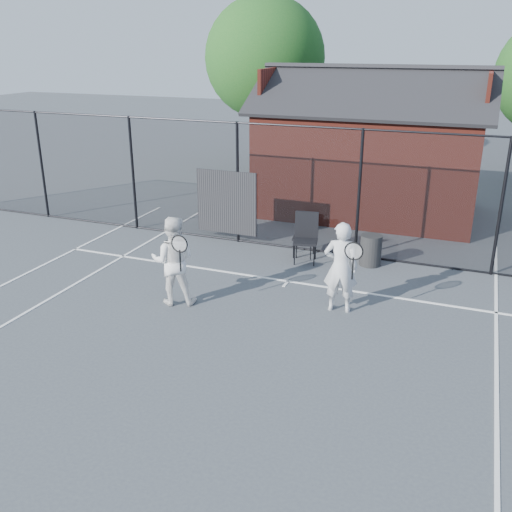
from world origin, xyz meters
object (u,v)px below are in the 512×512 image
(player_front, at_px, (341,267))
(chair_left, at_px, (304,236))
(clubhouse, at_px, (371,158))
(player_back, at_px, (173,261))
(chair_right, at_px, (306,239))
(waste_bin, at_px, (371,250))

(player_front, xyz_separation_m, chair_left, (-1.48, 2.55, -0.37))
(clubhouse, height_order, player_front, clubhouse)
(player_back, distance_m, chair_right, 3.48)
(player_back, height_order, waste_bin, player_back)
(chair_right, bearing_deg, clubhouse, 72.06)
(player_front, bearing_deg, player_back, -164.88)
(chair_left, distance_m, waste_bin, 1.59)
(player_front, bearing_deg, chair_right, 121.27)
(chair_left, height_order, waste_bin, chair_left)
(chair_left, bearing_deg, chair_right, -74.90)
(clubhouse, distance_m, waste_bin, 4.67)
(player_front, xyz_separation_m, waste_bin, (0.10, 2.55, -0.52))
(player_front, height_order, player_back, player_front)
(player_front, distance_m, chair_right, 2.57)
(clubhouse, bearing_deg, player_front, -83.25)
(player_front, height_order, chair_right, player_front)
(waste_bin, bearing_deg, player_back, -133.00)
(clubhouse, relative_size, chair_left, 6.40)
(clubhouse, xyz_separation_m, chair_right, (-0.50, -4.77, -1.05))
(waste_bin, bearing_deg, chair_right, -165.53)
(clubhouse, distance_m, player_back, 8.12)
(player_back, relative_size, waste_bin, 2.46)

